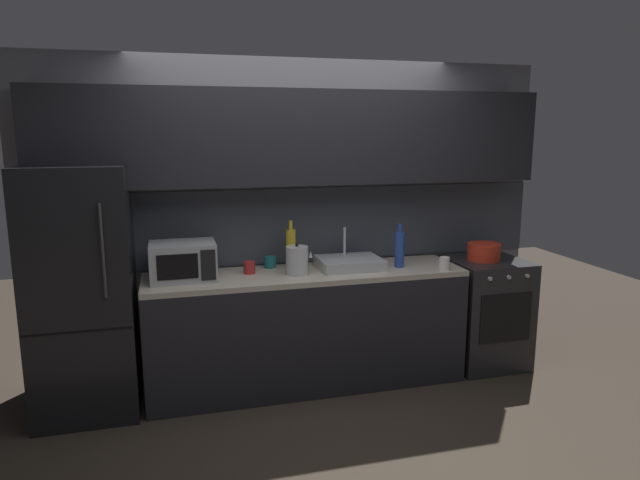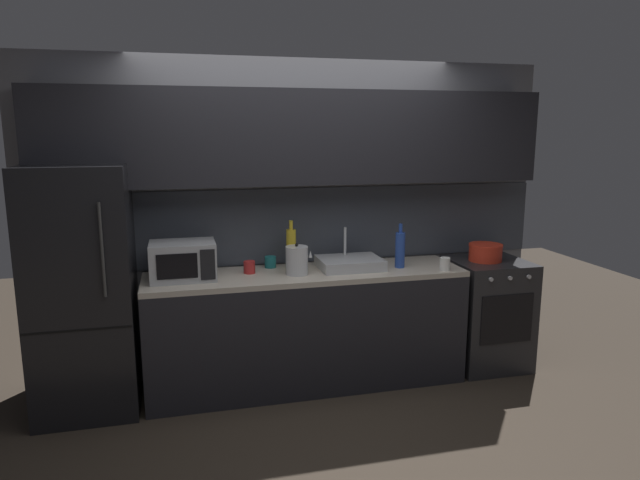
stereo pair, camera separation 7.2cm
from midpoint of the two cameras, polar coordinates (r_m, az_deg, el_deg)
ground_plane at (r=3.84m, az=2.46°, el=-19.63°), size 10.00×10.00×0.00m
back_wall at (r=4.48m, az=-1.80°, el=5.77°), size 4.15×0.44×2.50m
counter_run at (r=4.44m, az=-0.87°, el=-8.85°), size 2.41×0.60×0.90m
refrigerator at (r=4.25m, az=-22.22°, el=-4.71°), size 0.68×0.69×1.73m
oven_range at (r=5.01m, az=16.74°, el=-7.00°), size 0.60×0.62×0.90m
microwave at (r=4.18m, az=-13.10°, el=-2.02°), size 0.46×0.35×0.27m
sink_basin at (r=4.42m, az=3.47°, el=-2.31°), size 0.48×0.38×0.30m
kettle at (r=4.21m, az=-1.84°, el=-2.05°), size 0.20×0.17×0.23m
wine_bottle_blue at (r=4.46m, az=8.49°, el=-0.93°), size 0.08×0.08×0.35m
wine_bottle_yellow at (r=4.42m, az=-2.44°, el=-0.77°), size 0.08×0.08×0.37m
mug_red at (r=4.28m, az=-6.62°, el=-2.73°), size 0.09×0.09×0.09m
mug_white at (r=4.45m, az=12.86°, el=-2.37°), size 0.08×0.08×0.10m
mug_teal at (r=4.44m, az=-4.54°, el=-2.21°), size 0.09×0.09×0.09m
cooking_pot at (r=4.85m, az=16.66°, el=-1.20°), size 0.27×0.27×0.14m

